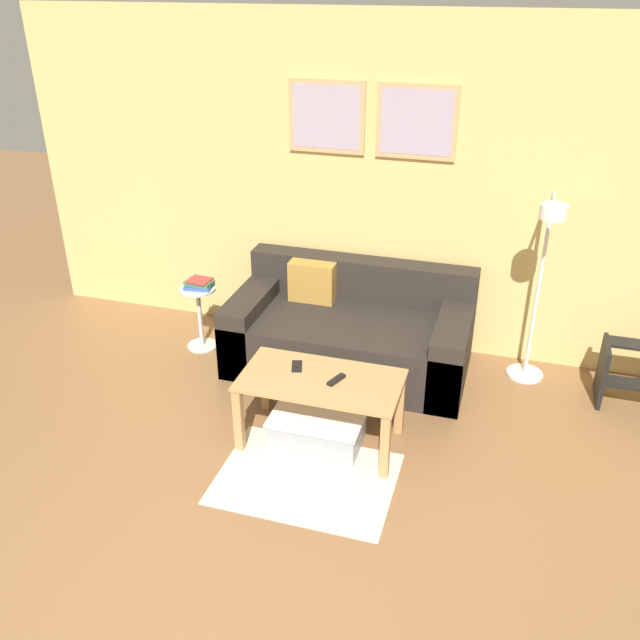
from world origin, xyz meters
name	(u,v)px	position (x,y,z in m)	size (l,w,h in m)	color
wall_back	(363,187)	(0.00, 3.33, 1.29)	(5.60, 0.09, 2.55)	#D6B76B
area_rug	(306,478)	(0.14, 1.44, 0.00)	(1.07, 0.79, 0.01)	beige
couch	(350,333)	(0.05, 2.83, 0.28)	(1.80, 0.94, 0.76)	#28231E
coffee_table	(321,391)	(0.11, 1.83, 0.38)	(1.02, 0.55, 0.47)	#AD7F4C
storage_bin	(317,430)	(0.10, 1.79, 0.11)	(0.60, 0.38, 0.21)	gray
floor_lamp	(542,276)	(1.38, 2.89, 0.90)	(0.27, 0.55, 1.45)	white
side_table	(199,312)	(-1.18, 2.75, 0.31)	(0.29, 0.29, 0.53)	silver
book_stack	(199,284)	(-1.17, 2.76, 0.56)	(0.23, 0.20, 0.07)	#335199
remote_control	(336,380)	(0.21, 1.84, 0.48)	(0.04, 0.15, 0.02)	black
cell_phone	(297,366)	(-0.08, 1.93, 0.48)	(0.07, 0.14, 0.01)	black
step_stool	(633,373)	(2.09, 2.89, 0.24)	(0.43, 0.34, 0.45)	black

